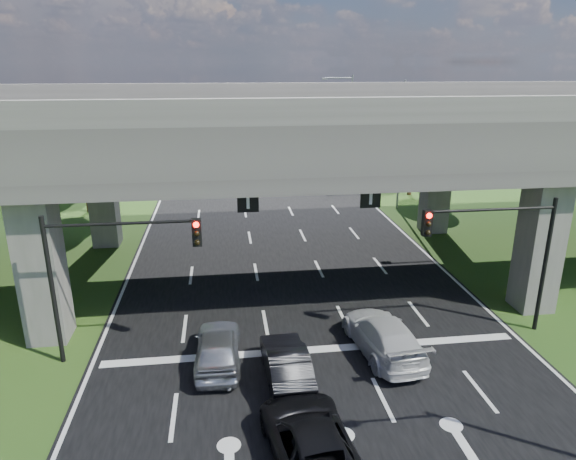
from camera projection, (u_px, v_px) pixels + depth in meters
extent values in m
plane|color=#244817|center=(332.00, 404.00, 17.76)|extent=(160.00, 160.00, 0.00)
cube|color=black|center=(293.00, 285.00, 27.17)|extent=(18.00, 120.00, 0.03)
cube|color=#353230|center=(288.00, 128.00, 26.57)|extent=(80.00, 15.00, 2.00)
cube|color=#5E5B56|center=(313.00, 111.00, 19.27)|extent=(80.00, 0.50, 1.00)
cube|color=#5E5B56|center=(273.00, 91.00, 32.93)|extent=(80.00, 0.50, 1.00)
cube|color=#5E5B56|center=(40.00, 262.00, 20.96)|extent=(1.60, 1.60, 7.00)
cube|color=#5E5B56|center=(102.00, 192.00, 32.27)|extent=(1.60, 1.60, 7.00)
cube|color=#5E5B56|center=(540.00, 239.00, 23.67)|extent=(1.60, 1.60, 7.00)
cube|color=#5E5B56|center=(436.00, 182.00, 34.97)|extent=(1.60, 1.60, 7.00)
cube|color=black|center=(248.00, 202.00, 20.29)|extent=(0.85, 0.06, 0.85)
cube|color=black|center=(371.00, 198.00, 20.90)|extent=(0.85, 0.06, 0.85)
cylinder|color=black|center=(545.00, 266.00, 21.82)|extent=(0.18, 0.18, 6.00)
cylinder|color=black|center=(491.00, 210.00, 20.67)|extent=(5.50, 0.12, 0.12)
cube|color=black|center=(427.00, 223.00, 20.29)|extent=(0.35, 0.28, 1.05)
sphere|color=#FF0C05|center=(429.00, 216.00, 20.03)|extent=(0.22, 0.22, 0.22)
cylinder|color=black|center=(53.00, 292.00, 19.36)|extent=(0.18, 0.18, 6.00)
cylinder|color=black|center=(121.00, 224.00, 18.89)|extent=(5.50, 0.12, 0.12)
cube|color=black|center=(197.00, 232.00, 19.18)|extent=(0.35, 0.28, 1.05)
sphere|color=#FF0C05|center=(196.00, 225.00, 18.92)|extent=(0.22, 0.22, 0.22)
cylinder|color=gray|center=(401.00, 146.00, 40.10)|extent=(0.16, 0.16, 10.00)
cylinder|color=gray|center=(386.00, 84.00, 38.45)|extent=(3.00, 0.10, 0.10)
cube|color=gray|center=(366.00, 85.00, 38.29)|extent=(0.60, 0.25, 0.18)
cylinder|color=gray|center=(351.00, 123.00, 55.17)|extent=(0.16, 0.16, 10.00)
cylinder|color=gray|center=(339.00, 78.00, 53.52)|extent=(3.00, 0.10, 0.10)
cube|color=gray|center=(324.00, 79.00, 53.37)|extent=(0.60, 0.25, 0.18)
cylinder|color=black|center=(87.00, 191.00, 40.01)|extent=(0.36, 0.36, 3.30)
sphere|color=#1A4C14|center=(82.00, 153.00, 39.08)|extent=(4.50, 4.50, 4.50)
sphere|color=#1A4C14|center=(84.00, 136.00, 38.42)|extent=(3.60, 3.60, 3.60)
sphere|color=#1A4C14|center=(81.00, 164.00, 39.70)|extent=(3.30, 3.30, 3.30)
cylinder|color=black|center=(74.00, 174.00, 47.25)|extent=(0.36, 0.36, 2.86)
sphere|color=#1A4C14|center=(71.00, 146.00, 46.44)|extent=(3.90, 3.90, 3.90)
sphere|color=#1A4C14|center=(73.00, 133.00, 45.84)|extent=(3.12, 3.12, 3.12)
sphere|color=#1A4C14|center=(70.00, 154.00, 47.02)|extent=(2.86, 2.86, 2.86)
cylinder|color=black|center=(132.00, 155.00, 55.18)|extent=(0.36, 0.36, 3.52)
sphere|color=#1A4C14|center=(129.00, 125.00, 54.18)|extent=(4.80, 4.80, 4.80)
sphere|color=#1A4C14|center=(132.00, 111.00, 53.50)|extent=(3.84, 3.84, 3.84)
sphere|color=#1A4C14|center=(128.00, 133.00, 54.82)|extent=(3.52, 3.52, 3.52)
cylinder|color=black|center=(410.00, 178.00, 45.25)|extent=(0.36, 0.36, 3.08)
sphere|color=#1A4C14|center=(413.00, 146.00, 44.38)|extent=(4.20, 4.20, 4.20)
sphere|color=#1A4C14|center=(420.00, 132.00, 43.75)|extent=(3.36, 3.36, 3.36)
sphere|color=#1A4C14|center=(407.00, 155.00, 44.98)|extent=(3.08, 3.08, 3.08)
cylinder|color=black|center=(411.00, 162.00, 53.19)|extent=(0.36, 0.36, 2.86)
sphere|color=#1A4C14|center=(413.00, 136.00, 52.38)|extent=(3.90, 3.90, 3.90)
sphere|color=#1A4C14|center=(418.00, 125.00, 51.78)|extent=(3.12, 3.12, 3.12)
sphere|color=#1A4C14|center=(408.00, 143.00, 52.97)|extent=(2.86, 2.86, 2.86)
cylinder|color=black|center=(354.00, 148.00, 60.17)|extent=(0.36, 0.36, 3.30)
sphere|color=#1A4C14|center=(355.00, 122.00, 59.23)|extent=(4.50, 4.50, 4.50)
sphere|color=#1A4C14|center=(359.00, 110.00, 58.58)|extent=(3.60, 3.60, 3.60)
sphere|color=#1A4C14|center=(351.00, 130.00, 59.85)|extent=(3.30, 3.30, 3.30)
imported|color=#B3B5BB|center=(218.00, 347.00, 19.86)|extent=(1.87, 4.39, 1.48)
imported|color=black|center=(286.00, 363.00, 18.82)|extent=(1.64, 4.35, 1.42)
imported|color=silver|center=(383.00, 335.00, 20.67)|extent=(2.63, 5.34, 1.49)
imported|color=black|center=(311.00, 442.00, 14.91)|extent=(2.94, 5.38, 1.43)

